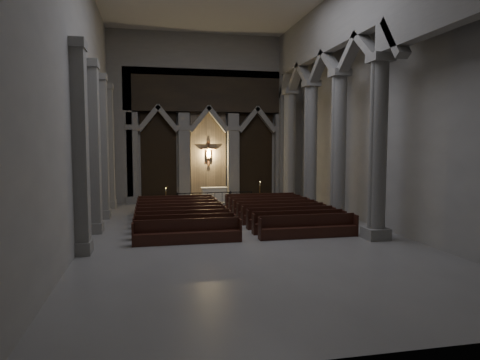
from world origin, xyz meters
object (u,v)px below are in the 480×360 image
(candle_stand_left, at_px, (166,202))
(worshipper, at_px, (230,200))
(pews, at_px, (232,217))
(altar_rail, at_px, (215,197))
(altar, at_px, (214,194))
(candle_stand_right, at_px, (260,198))

(candle_stand_left, height_order, worshipper, candle_stand_left)
(candle_stand_left, bearing_deg, pews, -64.14)
(pews, bearing_deg, candle_stand_left, 115.86)
(candle_stand_left, bearing_deg, altar_rail, -10.21)
(altar, height_order, worshipper, worshipper)
(altar, relative_size, candle_stand_left, 1.47)
(altar_rail, bearing_deg, altar, 83.00)
(altar, height_order, candle_stand_left, candle_stand_left)
(pews, relative_size, worshipper, 8.74)
(altar_rail, relative_size, pews, 0.51)
(altar, distance_m, worshipper, 3.06)
(altar, height_order, candle_stand_right, candle_stand_right)
(altar_rail, distance_m, candle_stand_left, 3.28)
(worshipper, bearing_deg, pews, -90.09)
(candle_stand_right, distance_m, worshipper, 2.77)
(altar, distance_m, candle_stand_left, 3.75)
(altar_rail, height_order, pews, pews)
(worshipper, bearing_deg, candle_stand_right, 41.21)
(altar_rail, distance_m, candle_stand_right, 3.27)
(candle_stand_right, bearing_deg, altar, 152.67)
(altar, relative_size, worshipper, 1.63)
(altar_rail, relative_size, worshipper, 4.45)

